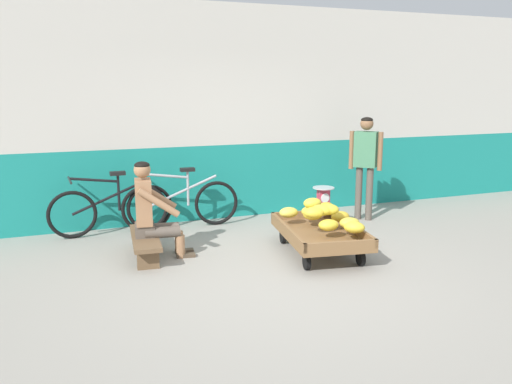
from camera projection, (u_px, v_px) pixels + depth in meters
The scene contains 11 objects.
ground_plane at pixel (290, 278), 5.52m from camera, with size 80.00×80.00×0.00m, color gray.
back_wall at pixel (211, 114), 7.81m from camera, with size 16.00×0.30×3.14m.
banana_cart at pixel (320, 234), 6.29m from camera, with size 1.06×1.55×0.36m.
banana_pile at pixel (323, 214), 6.32m from camera, with size 0.84×1.26×0.26m.
low_bench at pixel (145, 241), 6.15m from camera, with size 0.40×1.12×0.27m.
vendor_seated at pixel (152, 210), 6.09m from camera, with size 0.71×0.53×1.14m.
plastic_crate at pixel (323, 218), 7.41m from camera, with size 0.36×0.28×0.30m.
weighing_scale at pixel (323, 197), 7.35m from camera, with size 0.30×0.30×0.29m.
bicycle_near_left at pixel (112, 209), 7.09m from camera, with size 1.66×0.48×0.86m.
bicycle_far_left at pixel (181, 204), 7.40m from camera, with size 1.66×0.48×0.86m.
customer_adult at pixel (365, 157), 7.75m from camera, with size 0.37×0.37×1.53m.
Camera 1 is at (-2.21, -4.75, 2.00)m, focal length 37.02 mm.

